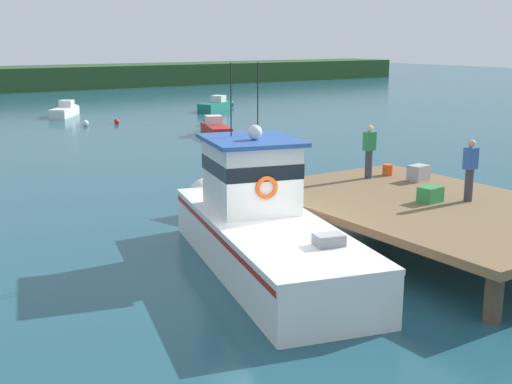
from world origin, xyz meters
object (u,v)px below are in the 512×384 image
Objects in this scene: moored_boat_far_right at (66,111)px; mooring_buoy_inshore at (219,155)px; bait_bucket at (388,170)px; deckhand_by_the_boat at (369,150)px; crate_single_by_cleat at (419,173)px; deckhand_further_back at (470,169)px; mooring_buoy_channel_marker at (86,123)px; crate_single_far at (430,194)px; mooring_buoy_outer at (117,122)px; moored_boat_near_channel at (217,105)px; mooring_buoy_spare_mooring at (207,122)px; main_fishing_boat at (259,223)px; moored_boat_mid_harbor at (215,129)px.

mooring_buoy_inshore is (0.28, -20.94, -0.17)m from moored_boat_far_right.
bait_bucket is 1.07m from deckhand_by_the_boat.
crate_single_by_cleat is at bearing -47.89° from deckhand_by_the_boat.
deckhand_further_back is 29.59m from mooring_buoy_channel_marker.
mooring_buoy_channel_marker is 14.81m from mooring_buoy_inshore.
crate_single_by_cleat is 12.26m from mooring_buoy_inshore.
mooring_buoy_inshore is at bearing 82.21° from crate_single_far.
mooring_buoy_inshore is (1.05, 14.75, -1.85)m from deckhand_further_back.
mooring_buoy_outer is at bearing -3.21° from mooring_buoy_channel_marker.
moored_boat_near_channel is 11.08m from moored_boat_far_right.
crate_single_far is 1.21× the size of mooring_buoy_spare_mooring.
main_fishing_boat reaches higher than mooring_buoy_channel_marker.
main_fishing_boat is 6.10× the size of deckhand_by_the_boat.
crate_single_by_cleat is at bearing 7.10° from main_fishing_boat.
crate_single_far is 0.15× the size of moored_boat_far_right.
moored_boat_far_right is at bearing 90.77° from mooring_buoy_inshore.
mooring_buoy_channel_marker is at bearing 91.77° from crate_single_by_cleat.
mooring_buoy_spare_mooring is at bearing 76.20° from crate_single_by_cleat.
crate_single_far reaches higher than mooring_buoy_inshore.
deckhand_by_the_boat reaches higher than bait_bucket.
moored_boat_near_channel is 1.04× the size of moored_boat_far_right.
crate_single_far is 35.26m from moored_boat_far_right.
main_fishing_boat is at bearing -100.31° from moored_boat_far_right.
bait_bucket is 0.21× the size of deckhand_further_back.
crate_single_far is at bearing -16.00° from main_fishing_boat.
deckhand_by_the_boat is 3.93× the size of mooring_buoy_inshore.
bait_bucket is 25.90m from mooring_buoy_channel_marker.
main_fishing_boat is 6.37m from bait_bucket.
main_fishing_boat is at bearing -116.51° from mooring_buoy_spare_mooring.
main_fishing_boat is 35.59m from moored_boat_near_channel.
moored_boat_near_channel is (12.44, 32.59, -1.02)m from crate_single_far.
deckhand_by_the_boat is 18.55m from moored_boat_mid_harbor.
deckhand_further_back is at bearing -102.35° from moored_boat_mid_harbor.
main_fishing_boat is 5.68m from deckhand_by_the_boat.
moored_boat_mid_harbor is at bearing -113.47° from mooring_buoy_spare_mooring.
mooring_buoy_outer is at bearing 84.21° from crate_single_far.
deckhand_by_the_boat is 11.31m from mooring_buoy_inshore.
main_fishing_boat is at bearing -118.42° from moored_boat_near_channel.
bait_bucket is (1.57, 3.18, -0.03)m from crate_single_far.
crate_single_by_cleat reaches higher than mooring_buoy_channel_marker.
bait_bucket is at bearing -110.29° from moored_boat_near_channel.
moored_boat_far_right is 20.94m from mooring_buoy_inshore.
crate_single_far is at bearing -97.79° from mooring_buoy_inshore.
mooring_buoy_inshore is at bearing 89.07° from crate_single_by_cleat.
moored_boat_far_right is 14.74m from moored_boat_mid_harbor.
mooring_buoy_spare_mooring is 1.19× the size of mooring_buoy_inshore.
crate_single_by_cleat is at bearing -89.85° from moored_boat_far_right.
crate_single_by_cleat is 1.21× the size of mooring_buoy_spare_mooring.
crate_single_by_cleat is (1.75, 2.07, 0.03)m from crate_single_far.
moored_boat_mid_harbor is (4.85, 17.83, -1.68)m from deckhand_by_the_boat.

